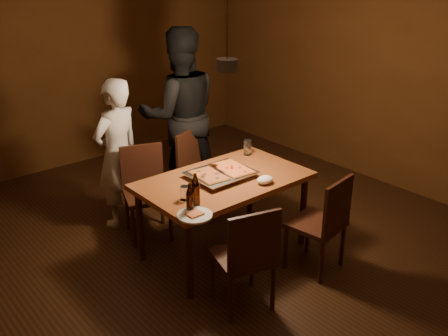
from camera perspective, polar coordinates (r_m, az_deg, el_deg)
room_shell at (r=4.27m, az=0.35°, el=7.08°), size 6.00×6.00×6.00m
dining_table at (r=4.48m, az=-0.00°, el=-2.05°), size 1.50×0.90×0.75m
chair_far_left at (r=4.94m, az=-9.05°, el=-1.65°), size 0.54×0.54×0.49m
chair_far_right at (r=5.31m, az=-3.10°, el=0.38°), size 0.53×0.53×0.49m
chair_near_left at (r=3.79m, az=2.71°, el=-9.38°), size 0.52×0.52×0.49m
chair_near_right at (r=4.34m, az=11.51°, el=-5.43°), size 0.48×0.48×0.49m
pizza_tray at (r=4.46m, az=-0.36°, el=-0.76°), size 0.59×0.50×0.05m
pizza_meat at (r=4.37m, az=-1.74°, el=-0.84°), size 0.25×0.37×0.02m
pizza_cheese at (r=4.51m, az=0.92°, el=-0.03°), size 0.28×0.41×0.02m
spatula at (r=4.45m, az=-0.36°, el=-0.27°), size 0.11×0.25×0.04m
beer_bottle_a at (r=3.85m, az=-3.93°, el=-3.34°), size 0.06×0.06×0.23m
beer_bottle_b at (r=3.92m, az=-3.29°, el=-2.48°), size 0.07×0.07×0.27m
water_glass_left at (r=4.05m, az=-4.50°, el=-2.84°), size 0.07×0.07×0.11m
water_glass_right at (r=4.96m, az=2.69°, el=2.34°), size 0.07×0.07×0.15m
plate_slice at (r=3.80m, az=-3.36°, el=-5.40°), size 0.27×0.27×0.03m
napkin at (r=4.35m, az=4.70°, el=-1.36°), size 0.16×0.12×0.07m
diner_white at (r=5.08m, az=-12.08°, el=1.58°), size 0.63×0.49×1.53m
diner_dark at (r=5.58m, az=-5.03°, el=6.04°), size 1.14×1.04×1.92m
pendant_lamp at (r=4.19m, az=0.36°, el=11.84°), size 0.18×0.18×1.10m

